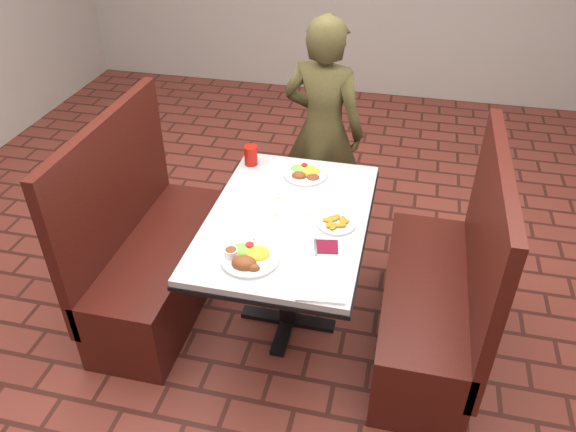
% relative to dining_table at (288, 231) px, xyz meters
% --- Properties ---
extents(dining_table, '(0.81, 1.21, 0.75)m').
position_rel_dining_table_xyz_m(dining_table, '(0.00, 0.00, 0.00)').
color(dining_table, silver).
rests_on(dining_table, ground).
extents(booth_bench_left, '(0.47, 1.20, 1.17)m').
position_rel_dining_table_xyz_m(booth_bench_left, '(-0.80, 0.00, -0.32)').
color(booth_bench_left, '#491710').
rests_on(booth_bench_left, ground).
extents(booth_bench_right, '(0.47, 1.20, 1.17)m').
position_rel_dining_table_xyz_m(booth_bench_right, '(0.80, 0.00, -0.32)').
color(booth_bench_right, '#491710').
rests_on(booth_bench_right, ground).
extents(diner_person, '(0.61, 0.46, 1.50)m').
position_rel_dining_table_xyz_m(diner_person, '(0.01, 0.98, 0.10)').
color(diner_person, brown).
rests_on(diner_person, ground).
extents(near_dinner_plate, '(0.27, 0.27, 0.08)m').
position_rel_dining_table_xyz_m(near_dinner_plate, '(-0.10, -0.39, 0.13)').
color(near_dinner_plate, white).
rests_on(near_dinner_plate, dining_table).
extents(far_dinner_plate, '(0.25, 0.25, 0.06)m').
position_rel_dining_table_xyz_m(far_dinner_plate, '(0.01, 0.42, 0.12)').
color(far_dinner_plate, white).
rests_on(far_dinner_plate, dining_table).
extents(plantain_plate, '(0.19, 0.19, 0.03)m').
position_rel_dining_table_xyz_m(plantain_plate, '(0.25, -0.02, 0.11)').
color(plantain_plate, white).
rests_on(plantain_plate, dining_table).
extents(maroon_napkin, '(0.12, 0.12, 0.00)m').
position_rel_dining_table_xyz_m(maroon_napkin, '(0.24, -0.21, 0.10)').
color(maroon_napkin, maroon).
rests_on(maroon_napkin, dining_table).
extents(spoon_utensil, '(0.04, 0.12, 0.00)m').
position_rel_dining_table_xyz_m(spoon_utensil, '(0.19, -0.22, 0.10)').
color(spoon_utensil, silver).
rests_on(spoon_utensil, dining_table).
extents(red_tumbler, '(0.08, 0.08, 0.12)m').
position_rel_dining_table_xyz_m(red_tumbler, '(-0.33, 0.47, 0.15)').
color(red_tumbler, red).
rests_on(red_tumbler, dining_table).
extents(paper_napkin, '(0.22, 0.18, 0.01)m').
position_rel_dining_table_xyz_m(paper_napkin, '(0.26, -0.51, 0.10)').
color(paper_napkin, white).
rests_on(paper_napkin, dining_table).
extents(knife_utensil, '(0.04, 0.19, 0.00)m').
position_rel_dining_table_xyz_m(knife_utensil, '(-0.10, -0.33, 0.11)').
color(knife_utensil, silver).
rests_on(knife_utensil, dining_table).
extents(fork_utensil, '(0.08, 0.12, 0.00)m').
position_rel_dining_table_xyz_m(fork_utensil, '(-0.08, -0.41, 0.11)').
color(fork_utensil, silver).
rests_on(fork_utensil, dining_table).
extents(lettuce_shreds, '(0.28, 0.32, 0.00)m').
position_rel_dining_table_xyz_m(lettuce_shreds, '(0.04, 0.06, 0.10)').
color(lettuce_shreds, '#8BC74F').
rests_on(lettuce_shreds, dining_table).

